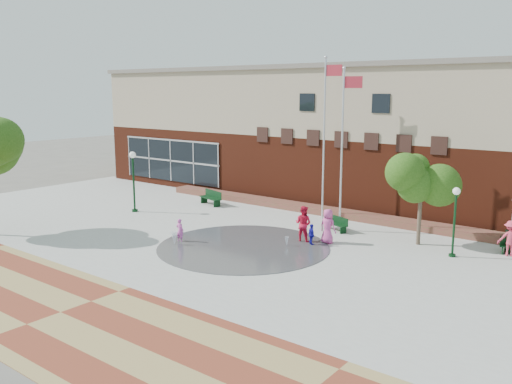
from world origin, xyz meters
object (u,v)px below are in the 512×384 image
Objects in this scene: flagpole_left at (325,130)px; child_splash at (180,230)px; trash_can at (512,242)px; bench_left at (211,200)px; flagpole_right at (343,141)px.

flagpole_left is 7.91× the size of child_splash.
flagpole_left reaches higher than trash_can.
trash_can is at bearing 17.95° from bench_left.
child_splash is at bearing -149.11° from trash_can.
flagpole_left is 1.08× the size of flagpole_right.
flagpole_right reaches higher than child_splash.
flagpole_left is at bearing -115.04° from child_splash.
trash_can is (10.52, -0.45, -4.71)m from flagpole_left.
child_splash is (-5.31, -6.93, -4.29)m from flagpole_right.
trash_can is (8.39, 1.27, -4.33)m from flagpole_right.
bench_left is 1.68× the size of child_splash.
flagpole_left reaches higher than flagpole_right.
child_splash is at bearing -41.53° from bench_left.
child_splash is at bearing -114.09° from flagpole_left.
flagpole_right is 9.53m from trash_can.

